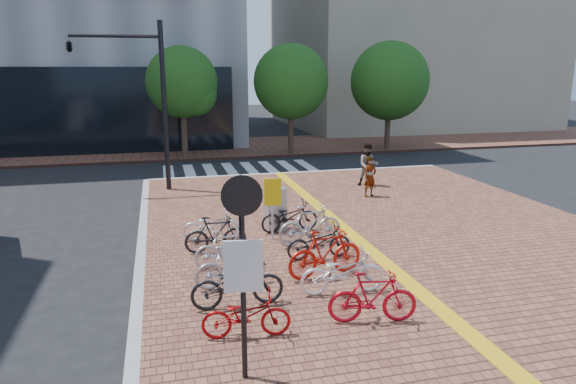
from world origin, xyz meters
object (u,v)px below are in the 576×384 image
object	(u,v)px
bike_6	(373,297)
bike_7	(342,272)
utility_box	(275,209)
notice_sign	(243,255)
bike_4	(216,234)
bike_2	(231,266)
bike_0	(246,315)
bike_9	(319,242)
pedestrian_b	(368,165)
bike_10	(310,225)
yellow_sign	(272,198)
traffic_light_pole	(122,75)
bike_5	(211,225)
bike_11	(290,217)
pedestrian_a	(370,177)
bike_3	(226,248)
bike_8	(325,253)
bike_1	(237,284)

from	to	relation	value
bike_6	bike_7	bearing A→B (deg)	15.52
bike_6	utility_box	bearing A→B (deg)	15.94
notice_sign	bike_4	bearing A→B (deg)	88.04
bike_6	notice_sign	xyz separation A→B (m)	(-2.67, -1.23, 1.56)
bike_2	bike_7	size ratio (longest dim) A/B	0.88
bike_4	notice_sign	distance (m)	6.09
bike_0	bike_9	size ratio (longest dim) A/B	0.95
bike_4	pedestrian_b	xyz separation A→B (m)	(7.04, 6.43, 0.38)
notice_sign	bike_0	bearing A→B (deg)	79.56
bike_10	yellow_sign	xyz separation A→B (m)	(-0.91, 0.66, 0.67)
traffic_light_pole	yellow_sign	bearing A→B (deg)	-59.61
bike_5	bike_11	world-z (taller)	bike_11
bike_7	traffic_light_pole	bearing A→B (deg)	27.38
bike_4	pedestrian_a	size ratio (longest dim) A/B	1.08
bike_2	bike_9	distance (m)	2.71
yellow_sign	bike_3	bearing A→B (deg)	-132.17
bike_3	bike_5	size ratio (longest dim) A/B	0.99
bike_7	bike_11	size ratio (longest dim) A/B	1.06
pedestrian_b	utility_box	size ratio (longest dim) A/B	1.35
bike_6	yellow_sign	distance (m)	5.36
bike_10	traffic_light_pole	world-z (taller)	traffic_light_pole
pedestrian_b	bike_10	bearing A→B (deg)	-107.37
bike_8	pedestrian_a	world-z (taller)	pedestrian_a
bike_2	bike_11	world-z (taller)	bike_2
bike_2	yellow_sign	world-z (taller)	yellow_sign
bike_7	pedestrian_a	xyz separation A→B (m)	(4.01, 7.95, 0.28)
bike_8	traffic_light_pole	world-z (taller)	traffic_light_pole
bike_7	pedestrian_b	size ratio (longest dim) A/B	1.06
bike_7	bike_9	world-z (taller)	bike_7
bike_1	bike_8	world-z (taller)	bike_8
bike_8	bike_9	bearing A→B (deg)	-20.78
bike_0	bike_4	size ratio (longest dim) A/B	0.98
bike_4	bike_6	bearing A→B (deg)	-153.45
bike_0	notice_sign	distance (m)	2.10
bike_10	notice_sign	bearing A→B (deg)	145.28
utility_box	traffic_light_pole	size ratio (longest dim) A/B	0.20
bike_11	utility_box	distance (m)	0.49
bike_2	pedestrian_a	world-z (taller)	pedestrian_a
bike_10	pedestrian_a	size ratio (longest dim) A/B	1.24
bike_8	utility_box	world-z (taller)	utility_box
bike_5	pedestrian_a	bearing A→B (deg)	-57.26
bike_4	traffic_light_pole	distance (m)	9.14
bike_5	bike_3	bearing A→B (deg)	-173.02
bike_4	bike_6	size ratio (longest dim) A/B	0.96
bike_6	utility_box	size ratio (longest dim) A/B	1.32
notice_sign	bike_2	bearing A→B (deg)	85.46
bike_5	traffic_light_pole	world-z (taller)	traffic_light_pole
bike_11	bike_7	bearing A→B (deg)	176.09
notice_sign	traffic_light_pole	size ratio (longest dim) A/B	0.50
bike_0	bike_10	distance (m)	5.21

